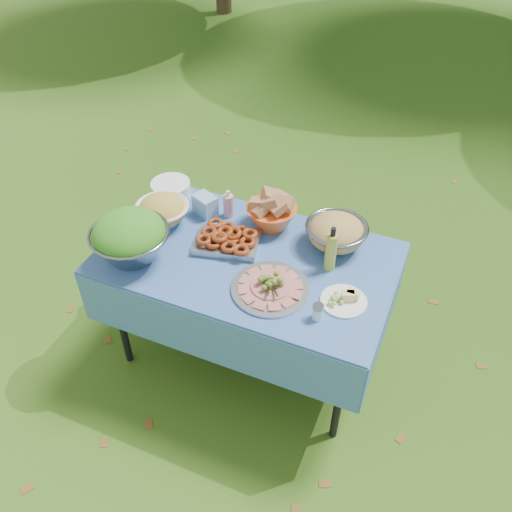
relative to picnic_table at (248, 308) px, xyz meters
The scene contains 14 objects.
ground 0.38m from the picnic_table, ahead, with size 80.00×80.00×0.00m, color #133309.
picnic_table is the anchor object (origin of this frame).
salad_bowl 0.76m from the picnic_table, 156.78° to the right, with size 0.39×0.39×0.26m, color gray, non-canonical shape.
pasta_bowl_white 0.71m from the picnic_table, behind, with size 0.28×0.28×0.16m, color white, non-canonical shape.
plate_stack 0.80m from the picnic_table, 153.11° to the left, with size 0.22×0.22×0.09m, color white.
wipes_box 0.61m from the picnic_table, 145.78° to the left, with size 0.12×0.09×0.11m, color #91BCE5.
sanitizer_bottle 0.58m from the picnic_table, 130.14° to the left, with size 0.06×0.06×0.16m, color pink.
bread_bowl 0.55m from the picnic_table, 86.78° to the left, with size 0.27×0.27×0.18m, color orange, non-canonical shape.
pasta_bowl_steel 0.65m from the picnic_table, 34.89° to the left, with size 0.31×0.31×0.17m, color gray, non-canonical shape.
fried_tray 0.44m from the picnic_table, 162.44° to the left, with size 0.32×0.23×0.08m, color #A4A5A8.
charcuterie_platter 0.50m from the picnic_table, 41.00° to the right, with size 0.37×0.37×0.09m, color silver.
oil_bottle 0.65m from the picnic_table, 11.44° to the left, with size 0.06×0.06×0.25m, color #A4B439.
cheese_plate 0.68m from the picnic_table, 11.71° to the right, with size 0.22×0.22×0.06m, color white.
shaker 0.67m from the picnic_table, 29.16° to the right, with size 0.05×0.05×0.08m, color white.
Camera 1 is at (0.84, -1.84, 2.57)m, focal length 38.00 mm.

